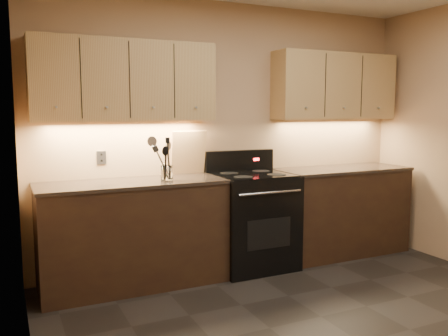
% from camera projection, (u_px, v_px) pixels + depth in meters
% --- Properties ---
extents(wall_back, '(4.00, 0.04, 2.60)m').
position_uv_depth(wall_back, '(231.00, 134.00, 4.81)').
color(wall_back, tan).
rests_on(wall_back, ground).
extents(wall_left, '(0.04, 4.00, 2.60)m').
position_uv_depth(wall_left, '(29.00, 164.00, 2.16)').
color(wall_left, tan).
rests_on(wall_left, ground).
extents(counter_left, '(1.62, 0.62, 0.93)m').
position_uv_depth(counter_left, '(133.00, 233.00, 4.17)').
color(counter_left, black).
rests_on(counter_left, ground).
extents(counter_right, '(1.46, 0.62, 0.93)m').
position_uv_depth(counter_right, '(340.00, 210.00, 5.14)').
color(counter_right, black).
rests_on(counter_right, ground).
extents(stove, '(0.76, 0.68, 1.14)m').
position_uv_depth(stove, '(252.00, 219.00, 4.65)').
color(stove, black).
rests_on(stove, ground).
extents(upper_cab_left, '(1.60, 0.30, 0.70)m').
position_uv_depth(upper_cab_left, '(125.00, 81.00, 4.14)').
color(upper_cab_left, tan).
rests_on(upper_cab_left, wall_back).
extents(upper_cab_right, '(1.44, 0.30, 0.70)m').
position_uv_depth(upper_cab_right, '(335.00, 86.00, 5.11)').
color(upper_cab_right, tan).
rests_on(upper_cab_right, wall_back).
extents(outlet_plate, '(0.08, 0.01, 0.12)m').
position_uv_depth(outlet_plate, '(101.00, 158.00, 4.27)').
color(outlet_plate, '#B2B5BA').
rests_on(outlet_plate, wall_back).
extents(utensil_crock, '(0.14, 0.14, 0.13)m').
position_uv_depth(utensil_crock, '(167.00, 174.00, 4.17)').
color(utensil_crock, white).
rests_on(utensil_crock, counter_left).
extents(cutting_board, '(0.34, 0.14, 0.42)m').
position_uv_depth(cutting_board, '(188.00, 153.00, 4.57)').
color(cutting_board, tan).
rests_on(cutting_board, counter_left).
extents(wooden_spoon, '(0.14, 0.11, 0.33)m').
position_uv_depth(wooden_spoon, '(162.00, 160.00, 4.14)').
color(wooden_spoon, tan).
rests_on(wooden_spoon, utensil_crock).
extents(black_spoon, '(0.09, 0.16, 0.31)m').
position_uv_depth(black_spoon, '(165.00, 161.00, 4.17)').
color(black_spoon, black).
rests_on(black_spoon, utensil_crock).
extents(black_turner, '(0.11, 0.13, 0.38)m').
position_uv_depth(black_turner, '(169.00, 158.00, 4.14)').
color(black_turner, black).
rests_on(black_turner, utensil_crock).
extents(steel_spatula, '(0.23, 0.14, 0.35)m').
position_uv_depth(steel_spatula, '(168.00, 159.00, 4.18)').
color(steel_spatula, silver).
rests_on(steel_spatula, utensil_crock).
extents(steel_skimmer, '(0.25, 0.12, 0.40)m').
position_uv_depth(steel_skimmer, '(170.00, 157.00, 4.16)').
color(steel_skimmer, silver).
rests_on(steel_skimmer, utensil_crock).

